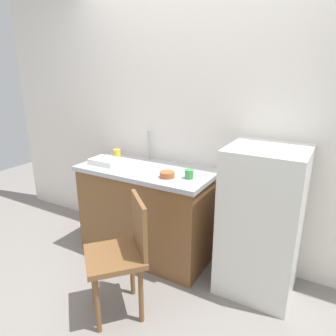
{
  "coord_description": "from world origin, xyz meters",
  "views": [
    {
      "loc": [
        1.17,
        -1.57,
        1.73
      ],
      "look_at": [
        -0.08,
        0.6,
        0.92
      ],
      "focal_mm": 32.98,
      "sensor_mm": 36.0,
      "label": 1
    }
  ],
  "objects_px": {
    "chair": "(123,252)",
    "cup_yellow": "(117,153)",
    "terracotta_bowl": "(167,175)",
    "cup_green": "(189,174)",
    "refrigerator": "(262,221)",
    "dish_tray": "(106,161)"
  },
  "relations": [
    {
      "from": "cup_green",
      "to": "chair",
      "type": "bearing_deg",
      "value": -105.08
    },
    {
      "from": "terracotta_bowl",
      "to": "cup_green",
      "type": "xyz_separation_m",
      "value": [
        0.17,
        0.07,
        0.01
      ]
    },
    {
      "from": "refrigerator",
      "to": "dish_tray",
      "type": "height_order",
      "value": "refrigerator"
    },
    {
      "from": "chair",
      "to": "refrigerator",
      "type": "bearing_deg",
      "value": 86.49
    },
    {
      "from": "refrigerator",
      "to": "dish_tray",
      "type": "xyz_separation_m",
      "value": [
        -1.46,
        -0.11,
        0.3
      ]
    },
    {
      "from": "terracotta_bowl",
      "to": "cup_green",
      "type": "relative_size",
      "value": 1.64
    },
    {
      "from": "chair",
      "to": "dish_tray",
      "type": "relative_size",
      "value": 3.18
    },
    {
      "from": "chair",
      "to": "terracotta_bowl",
      "type": "bearing_deg",
      "value": 130.88
    },
    {
      "from": "refrigerator",
      "to": "cup_green",
      "type": "height_order",
      "value": "refrigerator"
    },
    {
      "from": "refrigerator",
      "to": "terracotta_bowl",
      "type": "distance_m",
      "value": 0.84
    },
    {
      "from": "dish_tray",
      "to": "terracotta_bowl",
      "type": "bearing_deg",
      "value": -3.68
    },
    {
      "from": "refrigerator",
      "to": "chair",
      "type": "relative_size",
      "value": 1.34
    },
    {
      "from": "chair",
      "to": "cup_green",
      "type": "bearing_deg",
      "value": 116.93
    },
    {
      "from": "terracotta_bowl",
      "to": "cup_green",
      "type": "bearing_deg",
      "value": 21.72
    },
    {
      "from": "terracotta_bowl",
      "to": "cup_yellow",
      "type": "bearing_deg",
      "value": 159.84
    },
    {
      "from": "dish_tray",
      "to": "terracotta_bowl",
      "type": "distance_m",
      "value": 0.7
    },
    {
      "from": "dish_tray",
      "to": "cup_green",
      "type": "bearing_deg",
      "value": 1.5
    },
    {
      "from": "dish_tray",
      "to": "cup_yellow",
      "type": "xyz_separation_m",
      "value": [
        -0.05,
        0.23,
        0.02
      ]
    },
    {
      "from": "chair",
      "to": "cup_yellow",
      "type": "distance_m",
      "value": 1.22
    },
    {
      "from": "cup_yellow",
      "to": "refrigerator",
      "type": "bearing_deg",
      "value": -4.47
    },
    {
      "from": "refrigerator",
      "to": "dish_tray",
      "type": "bearing_deg",
      "value": -175.61
    },
    {
      "from": "chair",
      "to": "cup_green",
      "type": "height_order",
      "value": "cup_green"
    }
  ]
}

